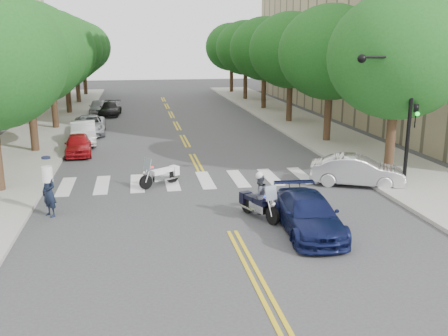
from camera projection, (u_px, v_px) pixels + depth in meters
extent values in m
plane|color=#38383A|center=(232.00, 231.00, 16.79)|extent=(140.00, 140.00, 0.00)
cube|color=#9E9991|center=(46.00, 129.00, 36.17)|extent=(5.00, 60.00, 0.15)
cube|color=#9E9991|center=(297.00, 121.00, 39.37)|extent=(5.00, 60.00, 0.15)
cylinder|color=#382316|center=(33.00, 124.00, 28.26)|extent=(0.44, 0.44, 3.32)
ellipsoid|color=#194F16|center=(26.00, 54.00, 27.30)|extent=(6.40, 6.40, 5.76)
cylinder|color=#382316|center=(54.00, 107.00, 35.89)|extent=(0.44, 0.44, 3.32)
ellipsoid|color=#194F16|center=(50.00, 51.00, 34.93)|extent=(6.40, 6.40, 5.76)
cylinder|color=#382316|center=(68.00, 95.00, 43.53)|extent=(0.44, 0.44, 3.32)
ellipsoid|color=#194F16|center=(65.00, 49.00, 42.57)|extent=(6.40, 6.40, 5.76)
cylinder|color=#382316|center=(78.00, 87.00, 51.16)|extent=(0.44, 0.44, 3.32)
ellipsoid|color=#194F16|center=(75.00, 48.00, 50.20)|extent=(6.40, 6.40, 5.76)
cylinder|color=#382316|center=(85.00, 81.00, 58.80)|extent=(0.44, 0.44, 3.32)
ellipsoid|color=#194F16|center=(83.00, 47.00, 57.84)|extent=(6.40, 6.40, 5.76)
cylinder|color=#382316|center=(390.00, 140.00, 23.60)|extent=(0.44, 0.44, 3.32)
ellipsoid|color=#194F16|center=(398.00, 56.00, 22.63)|extent=(6.40, 6.40, 5.76)
cylinder|color=#382316|center=(328.00, 116.00, 31.23)|extent=(0.44, 0.44, 3.32)
ellipsoid|color=#194F16|center=(331.00, 52.00, 30.27)|extent=(6.40, 6.40, 5.76)
cylinder|color=#382316|center=(289.00, 102.00, 38.87)|extent=(0.44, 0.44, 3.32)
ellipsoid|color=#194F16|center=(291.00, 50.00, 37.90)|extent=(6.40, 6.40, 5.76)
cylinder|color=#382316|center=(264.00, 92.00, 46.50)|extent=(0.44, 0.44, 3.32)
ellipsoid|color=#194F16|center=(265.00, 49.00, 45.54)|extent=(6.40, 6.40, 5.76)
cylinder|color=#382316|center=(245.00, 85.00, 54.14)|extent=(0.44, 0.44, 3.32)
ellipsoid|color=#194F16|center=(246.00, 48.00, 53.17)|extent=(6.40, 6.40, 5.76)
cylinder|color=#382316|center=(231.00, 79.00, 61.77)|extent=(0.44, 0.44, 3.32)
ellipsoid|color=#194F16|center=(232.00, 47.00, 60.81)|extent=(6.40, 6.40, 5.76)
cylinder|color=black|center=(409.00, 121.00, 20.78)|extent=(0.16, 0.16, 6.00)
cylinder|color=black|center=(388.00, 57.00, 19.94)|extent=(2.40, 0.10, 0.10)
sphere|color=black|center=(362.00, 59.00, 19.76)|extent=(0.36, 0.36, 0.36)
imported|color=black|center=(415.00, 116.00, 20.77)|extent=(0.16, 0.20, 1.00)
sphere|color=#0CCC26|center=(417.00, 114.00, 20.60)|extent=(0.18, 0.18, 0.18)
cylinder|color=black|center=(273.00, 216.00, 17.34)|extent=(0.37, 0.64, 0.64)
cylinder|color=black|center=(248.00, 204.00, 18.55)|extent=(0.40, 0.65, 0.64)
cube|color=silver|center=(259.00, 207.00, 17.96)|extent=(0.60, 0.89, 0.30)
cube|color=black|center=(261.00, 201.00, 17.82)|extent=(0.56, 0.73, 0.21)
cube|color=black|center=(252.00, 197.00, 18.24)|extent=(0.54, 0.62, 0.15)
cube|color=black|center=(246.00, 197.00, 18.61)|extent=(0.49, 0.42, 0.42)
cube|color=#8C99A5|center=(271.00, 193.00, 17.24)|extent=(0.49, 0.31, 0.51)
cube|color=red|center=(271.00, 196.00, 17.47)|extent=(0.12, 0.12, 0.07)
cube|color=#0C26E5|center=(266.00, 197.00, 17.35)|extent=(0.12, 0.12, 0.07)
imported|color=#474C56|center=(259.00, 194.00, 17.84)|extent=(0.88, 0.79, 1.47)
sphere|color=silver|center=(260.00, 176.00, 17.67)|extent=(0.28, 0.28, 0.28)
cylinder|color=black|center=(146.00, 182.00, 21.52)|extent=(0.58, 0.46, 0.62)
cylinder|color=black|center=(172.00, 176.00, 22.52)|extent=(0.60, 0.49, 0.62)
cube|color=silver|center=(160.00, 177.00, 22.03)|extent=(0.84, 0.71, 0.29)
cube|color=white|center=(158.00, 172.00, 21.91)|extent=(0.71, 0.63, 0.20)
cube|color=white|center=(167.00, 170.00, 22.25)|extent=(0.62, 0.59, 0.15)
cube|color=white|center=(174.00, 170.00, 22.56)|extent=(0.45, 0.49, 0.41)
cube|color=#8C99A5|center=(147.00, 164.00, 21.41)|extent=(0.38, 0.46, 0.50)
cube|color=red|center=(152.00, 168.00, 21.48)|extent=(0.13, 0.13, 0.07)
cube|color=#0C26E5|center=(149.00, 167.00, 21.63)|extent=(0.13, 0.13, 0.07)
imported|color=black|center=(49.00, 192.00, 18.06)|extent=(0.76, 0.77, 1.80)
imported|color=silver|center=(357.00, 171.00, 22.02)|extent=(4.27, 2.91, 1.33)
imported|color=#0F1640|center=(309.00, 214.00, 16.58)|extent=(2.03, 4.44, 1.26)
imported|color=#AC1218|center=(78.00, 144.00, 27.99)|extent=(1.70, 3.61, 1.20)
imported|color=silver|center=(83.00, 133.00, 30.98)|extent=(1.85, 4.32, 1.38)
imported|color=#999BA0|center=(89.00, 125.00, 34.19)|extent=(2.31, 4.68, 1.28)
imported|color=black|center=(110.00, 109.00, 42.97)|extent=(1.97, 4.15, 1.17)
imported|color=#A9A9AF|center=(98.00, 107.00, 43.73)|extent=(1.56, 3.70, 1.25)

